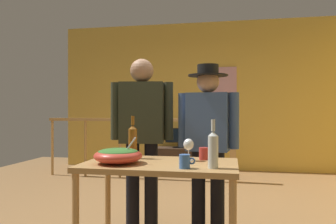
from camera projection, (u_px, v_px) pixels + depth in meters
The scene contains 15 objects.
ground_plane at pixel (175, 219), 3.45m from camera, with size 7.94×7.94×0.00m, color olive.
back_wall at pixel (201, 96), 6.45m from camera, with size 5.58×0.10×2.85m, color gold.
framed_picture at pixel (223, 81), 6.31m from camera, with size 0.52×0.03×0.53m, color #C38DA3.
stair_railing at pixel (167, 139), 5.45m from camera, with size 3.23×0.10×1.06m.
tv_console at pixel (178, 159), 6.18m from camera, with size 0.90×0.40×0.44m, color #38281E.
flat_screen_tv at pixel (178, 136), 6.15m from camera, with size 0.47×0.12×0.37m.
serving_table at pixel (160, 174), 2.52m from camera, with size 1.16×0.70×0.74m.
salad_bowl at pixel (118, 155), 2.47m from camera, with size 0.36×0.36×0.20m.
wine_glass at pixel (189, 145), 2.60m from camera, with size 0.08×0.08×0.18m.
wine_bottle_amber at pixel (133, 141), 2.74m from camera, with size 0.07×0.07×0.35m.
wine_bottle_clear at pixel (213, 149), 2.26m from camera, with size 0.07×0.07×0.34m.
mug_blue at pixel (185, 161), 2.26m from camera, with size 0.11×0.08×0.10m.
mug_red at pixel (204, 154), 2.66m from camera, with size 0.12×0.08×0.10m.
person_standing_left at pixel (142, 127), 3.20m from camera, with size 0.60×0.27×1.64m.
person_standing_right at pixel (208, 134), 3.08m from camera, with size 0.57×0.37×1.57m.
Camera 1 is at (0.57, -3.40, 1.14)m, focal length 35.33 mm.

